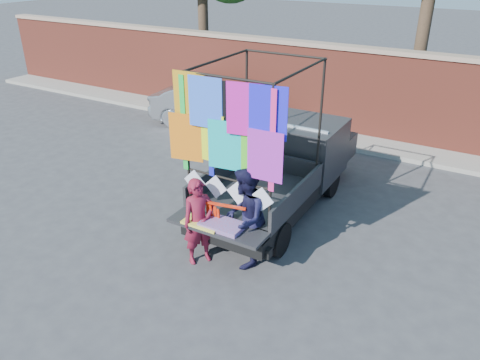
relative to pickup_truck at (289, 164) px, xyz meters
The scene contains 8 objects.
ground 2.51m from the pickup_truck, 81.92° to the right, with size 90.00×90.00×0.00m, color #38383A.
brick_wall 4.70m from the pickup_truck, 85.92° to the left, with size 30.00×0.45×2.61m.
curb 4.05m from the pickup_truck, 85.20° to the left, with size 30.00×1.20×0.12m, color gray.
pickup_truck is the anchor object (origin of this frame).
sedan 5.06m from the pickup_truck, 141.66° to the left, with size 1.41×4.05×1.33m, color silver.
woman 2.95m from the pickup_truck, 96.91° to the right, with size 0.58×0.38×1.60m, color maroon.
man 2.61m from the pickup_truck, 82.01° to the right, with size 0.90×0.70×1.85m, color black.
streamer_bundle 2.78m from the pickup_truck, 91.88° to the right, with size 0.85×0.21×0.60m.
Camera 1 is at (3.41, -6.22, 5.00)m, focal length 35.00 mm.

